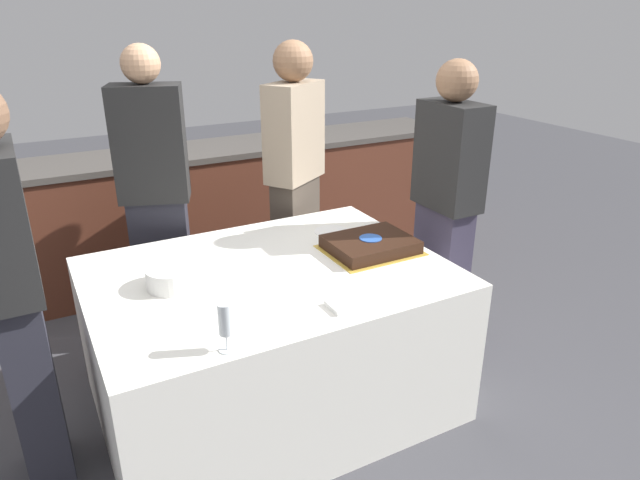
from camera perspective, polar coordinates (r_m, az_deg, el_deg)
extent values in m
plane|color=#424247|center=(3.00, -4.67, -15.68)|extent=(14.00, 14.00, 0.00)
cube|color=#5B2D1E|center=(4.20, -14.17, 2.16)|extent=(4.40, 0.55, 0.88)
cube|color=#4C4742|center=(4.07, -14.78, 8.24)|extent=(4.40, 0.58, 0.04)
cube|color=white|center=(2.79, -4.90, -9.81)|extent=(1.60, 1.19, 0.73)
cube|color=gold|center=(2.83, 5.03, -1.03)|extent=(0.44, 0.37, 0.00)
cube|color=black|center=(2.81, 5.05, -0.42)|extent=(0.40, 0.33, 0.06)
cylinder|color=#2D5BB7|center=(2.80, 5.08, 0.19)|extent=(0.11, 0.11, 0.00)
cylinder|color=white|center=(2.53, -14.58, -3.61)|extent=(0.22, 0.22, 0.09)
cylinder|color=white|center=(2.07, -9.25, -10.77)|extent=(0.06, 0.06, 0.00)
cylinder|color=white|center=(2.05, -9.31, -9.99)|extent=(0.01, 0.01, 0.06)
cylinder|color=white|center=(2.00, -9.47, -7.79)|extent=(0.05, 0.05, 0.12)
cylinder|color=white|center=(3.05, 1.16, 0.87)|extent=(0.18, 0.18, 0.00)
cube|color=white|center=(2.31, 2.65, -6.44)|extent=(0.15, 0.11, 0.02)
cube|color=#4C4238|center=(3.61, -2.40, -0.56)|extent=(0.36, 0.32, 0.88)
cube|color=tan|center=(3.40, -2.60, 10.73)|extent=(0.43, 0.38, 0.57)
sphere|color=#936B4C|center=(3.34, -2.72, 17.45)|extent=(0.23, 0.23, 0.23)
cube|color=#282833|center=(2.60, -26.56, -13.19)|extent=(0.16, 0.36, 0.87)
cube|color=#383347|center=(3.24, 11.83, -3.97)|extent=(0.16, 0.31, 0.87)
cube|color=black|center=(3.00, 12.91, 8.18)|extent=(0.20, 0.36, 0.54)
sphere|color=#936B4C|center=(2.93, 13.55, 15.26)|extent=(0.21, 0.21, 0.21)
cube|color=#282833|center=(3.37, -15.28, -3.15)|extent=(0.34, 0.26, 0.88)
cube|color=black|center=(3.13, -16.67, 9.20)|extent=(0.41, 0.31, 0.60)
sphere|color=tan|center=(3.07, -17.52, 16.47)|extent=(0.20, 0.20, 0.20)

